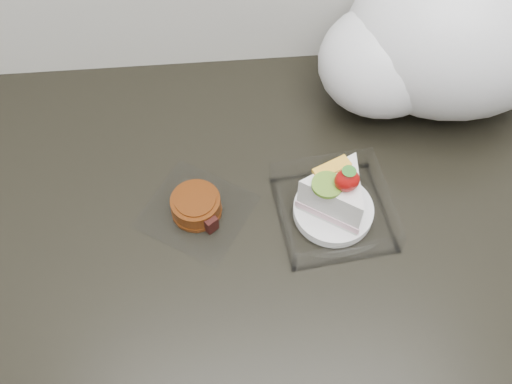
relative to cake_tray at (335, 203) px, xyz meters
name	(u,v)px	position (x,y,z in m)	size (l,w,h in m)	color
counter	(297,326)	(-0.02, 0.00, -0.48)	(2.04, 0.64, 0.90)	black
cake_tray	(335,203)	(0.00, 0.00, 0.00)	(0.16, 0.16, 0.12)	white
mooncake_wrap	(197,207)	(-0.19, 0.02, -0.02)	(0.18, 0.18, 0.03)	white
plastic_bag	(445,37)	(0.18, 0.21, 0.09)	(0.43, 0.36, 0.30)	white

